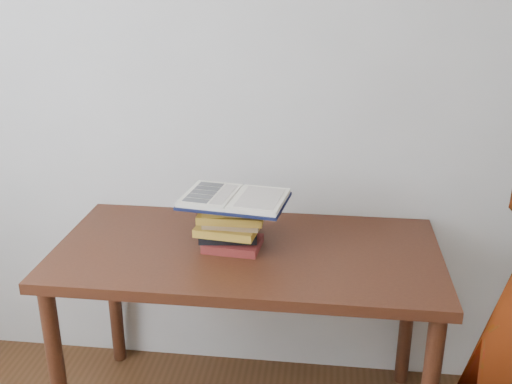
# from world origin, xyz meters

# --- Properties ---
(desk) EXTENTS (1.46, 0.73, 0.78)m
(desk) POSITION_xyz_m (0.11, 1.38, 0.68)
(desk) COLOR #3F1E0F
(desk) RESTS_ON ground
(book_stack) EXTENTS (0.26, 0.20, 0.18)m
(book_stack) POSITION_xyz_m (0.05, 1.39, 0.87)
(book_stack) COLOR maroon
(book_stack) RESTS_ON desk
(open_book) EXTENTS (0.41, 0.31, 0.03)m
(open_book) POSITION_xyz_m (0.06, 1.39, 0.98)
(open_book) COLOR black
(open_book) RESTS_ON book_stack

